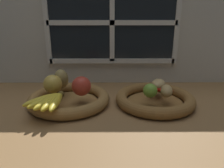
{
  "coord_description": "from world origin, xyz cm",
  "views": [
    {
      "loc": [
        -0.69,
        -80.18,
        35.25
      ],
      "look_at": [
        -0.22,
        0.19,
        8.51
      ],
      "focal_mm": 34.05,
      "sensor_mm": 36.0,
      "label": 1
    }
  ],
  "objects_px": {
    "fruit_bowl_right": "(155,99)",
    "pear_brown": "(61,79)",
    "apple_red_right": "(81,86)",
    "fruit_bowl_left": "(69,99)",
    "apple_golden_left": "(53,84)",
    "chili_pepper": "(161,90)",
    "banana_bunch_front": "(49,101)",
    "potato_back": "(158,84)",
    "potato_small": "(167,91)",
    "lime_near": "(150,91)"
  },
  "relations": [
    {
      "from": "apple_red_right",
      "to": "banana_bunch_front",
      "type": "bearing_deg",
      "value": -139.24
    },
    {
      "from": "pear_brown",
      "to": "lime_near",
      "type": "bearing_deg",
      "value": -16.6
    },
    {
      "from": "potato_back",
      "to": "chili_pepper",
      "type": "bearing_deg",
      "value": -83.89
    },
    {
      "from": "banana_bunch_front",
      "to": "lime_near",
      "type": "xyz_separation_m",
      "value": [
        0.37,
        0.07,
        0.01
      ]
    },
    {
      "from": "apple_golden_left",
      "to": "pear_brown",
      "type": "relative_size",
      "value": 0.9
    },
    {
      "from": "fruit_bowl_left",
      "to": "lime_near",
      "type": "xyz_separation_m",
      "value": [
        0.32,
        -0.04,
        0.05
      ]
    },
    {
      "from": "apple_red_right",
      "to": "potato_back",
      "type": "bearing_deg",
      "value": 12.26
    },
    {
      "from": "chili_pepper",
      "to": "potato_small",
      "type": "bearing_deg",
      "value": -63.01
    },
    {
      "from": "banana_bunch_front",
      "to": "potato_back",
      "type": "distance_m",
      "value": 0.45
    },
    {
      "from": "fruit_bowl_left",
      "to": "fruit_bowl_right",
      "type": "height_order",
      "value": "same"
    },
    {
      "from": "fruit_bowl_right",
      "to": "potato_small",
      "type": "relative_size",
      "value": 4.4
    },
    {
      "from": "fruit_bowl_left",
      "to": "pear_brown",
      "type": "height_order",
      "value": "pear_brown"
    },
    {
      "from": "fruit_bowl_left",
      "to": "apple_red_right",
      "type": "distance_m",
      "value": 0.09
    },
    {
      "from": "fruit_bowl_left",
      "to": "apple_red_right",
      "type": "height_order",
      "value": "apple_red_right"
    },
    {
      "from": "pear_brown",
      "to": "potato_small",
      "type": "height_order",
      "value": "pear_brown"
    },
    {
      "from": "fruit_bowl_right",
      "to": "pear_brown",
      "type": "bearing_deg",
      "value": 170.6
    },
    {
      "from": "apple_red_right",
      "to": "potato_back",
      "type": "xyz_separation_m",
      "value": [
        0.32,
        0.07,
        -0.02
      ]
    },
    {
      "from": "fruit_bowl_left",
      "to": "banana_bunch_front",
      "type": "relative_size",
      "value": 2.0
    },
    {
      "from": "potato_small",
      "to": "potato_back",
      "type": "relative_size",
      "value": 0.9
    },
    {
      "from": "lime_near",
      "to": "fruit_bowl_right",
      "type": "bearing_deg",
      "value": 56.31
    },
    {
      "from": "apple_golden_left",
      "to": "banana_bunch_front",
      "type": "relative_size",
      "value": 0.46
    },
    {
      "from": "pear_brown",
      "to": "banana_bunch_front",
      "type": "relative_size",
      "value": 0.5
    },
    {
      "from": "potato_small",
      "to": "banana_bunch_front",
      "type": "bearing_deg",
      "value": -170.45
    },
    {
      "from": "chili_pepper",
      "to": "lime_near",
      "type": "bearing_deg",
      "value": -122.29
    },
    {
      "from": "fruit_bowl_right",
      "to": "potato_back",
      "type": "distance_m",
      "value": 0.07
    },
    {
      "from": "fruit_bowl_right",
      "to": "potato_small",
      "type": "height_order",
      "value": "potato_small"
    },
    {
      "from": "fruit_bowl_right",
      "to": "pear_brown",
      "type": "height_order",
      "value": "pear_brown"
    },
    {
      "from": "banana_bunch_front",
      "to": "apple_golden_left",
      "type": "bearing_deg",
      "value": 97.7
    },
    {
      "from": "apple_red_right",
      "to": "chili_pepper",
      "type": "bearing_deg",
      "value": 4.84
    },
    {
      "from": "potato_small",
      "to": "lime_near",
      "type": "xyz_separation_m",
      "value": [
        -0.06,
        -0.01,
        0.0
      ]
    },
    {
      "from": "pear_brown",
      "to": "potato_back",
      "type": "xyz_separation_m",
      "value": [
        0.41,
        -0.02,
        -0.02
      ]
    },
    {
      "from": "lime_near",
      "to": "chili_pepper",
      "type": "relative_size",
      "value": 0.52
    },
    {
      "from": "pear_brown",
      "to": "chili_pepper",
      "type": "relative_size",
      "value": 0.78
    },
    {
      "from": "apple_red_right",
      "to": "pear_brown",
      "type": "xyz_separation_m",
      "value": [
        -0.1,
        0.08,
        0.0
      ]
    },
    {
      "from": "fruit_bowl_left",
      "to": "banana_bunch_front",
      "type": "xyz_separation_m",
      "value": [
        -0.05,
        -0.11,
        0.04
      ]
    },
    {
      "from": "pear_brown",
      "to": "fruit_bowl_left",
      "type": "bearing_deg",
      "value": -56.91
    },
    {
      "from": "potato_small",
      "to": "chili_pepper",
      "type": "xyz_separation_m",
      "value": [
        -0.01,
        0.04,
        -0.01
      ]
    },
    {
      "from": "apple_red_right",
      "to": "potato_small",
      "type": "xyz_separation_m",
      "value": [
        0.33,
        -0.02,
        -0.01
      ]
    },
    {
      "from": "apple_red_right",
      "to": "banana_bunch_front",
      "type": "height_order",
      "value": "apple_red_right"
    },
    {
      "from": "pear_brown",
      "to": "banana_bunch_front",
      "type": "bearing_deg",
      "value": -92.0
    },
    {
      "from": "pear_brown",
      "to": "banana_bunch_front",
      "type": "distance_m",
      "value": 0.18
    },
    {
      "from": "apple_golden_left",
      "to": "banana_bunch_front",
      "type": "height_order",
      "value": "apple_golden_left"
    },
    {
      "from": "apple_red_right",
      "to": "fruit_bowl_left",
      "type": "bearing_deg",
      "value": 160.3
    },
    {
      "from": "fruit_bowl_right",
      "to": "chili_pepper",
      "type": "height_order",
      "value": "chili_pepper"
    },
    {
      "from": "fruit_bowl_left",
      "to": "banana_bunch_front",
      "type": "height_order",
      "value": "banana_bunch_front"
    },
    {
      "from": "potato_back",
      "to": "lime_near",
      "type": "height_order",
      "value": "lime_near"
    },
    {
      "from": "potato_small",
      "to": "lime_near",
      "type": "distance_m",
      "value": 0.07
    },
    {
      "from": "fruit_bowl_left",
      "to": "chili_pepper",
      "type": "relative_size",
      "value": 3.1
    },
    {
      "from": "banana_bunch_front",
      "to": "potato_small",
      "type": "height_order",
      "value": "potato_small"
    },
    {
      "from": "pear_brown",
      "to": "chili_pepper",
      "type": "bearing_deg",
      "value": -7.8
    }
  ]
}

